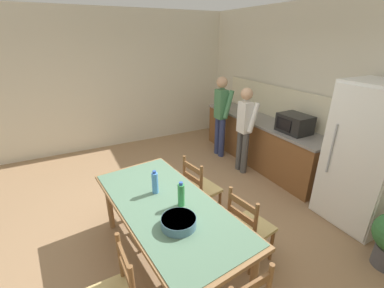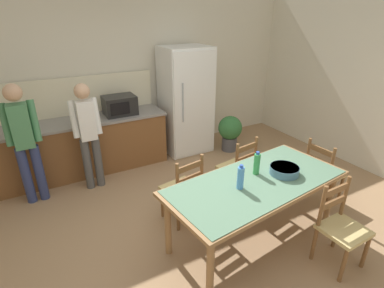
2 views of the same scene
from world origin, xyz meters
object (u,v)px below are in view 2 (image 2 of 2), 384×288
at_px(refrigerator, 186,101).
at_px(microwave, 120,105).
at_px(chair_head_end, 322,173).
at_px(person_at_sink, 24,139).
at_px(bottle_near_centre, 241,178).
at_px(potted_plant, 230,131).
at_px(chair_side_far_left, 183,189).
at_px(chair_side_far_right, 238,168).
at_px(dining_table, 256,187).
at_px(bottle_off_centre, 257,164).
at_px(serving_bowl, 284,170).
at_px(chair_side_near_right, 341,227).
at_px(person_at_counter, 88,132).

distance_m(refrigerator, microwave, 1.20).
xyz_separation_m(chair_head_end, person_at_sink, (-3.42, 1.91, 0.48)).
distance_m(refrigerator, bottle_near_centre, 2.67).
height_order(microwave, potted_plant, microwave).
distance_m(chair_side_far_left, chair_side_far_right, 0.91).
xyz_separation_m(dining_table, chair_side_far_left, (-0.53, 0.69, -0.25)).
distance_m(bottle_off_centre, chair_side_far_right, 0.86).
height_order(serving_bowl, potted_plant, serving_bowl).
height_order(chair_side_far_right, potted_plant, chair_side_far_right).
height_order(refrigerator, dining_table, refrigerator).
height_order(bottle_off_centre, chair_side_far_right, bottle_off_centre).
relative_size(serving_bowl, chair_side_far_left, 0.35).
relative_size(bottle_near_centre, chair_side_far_right, 0.30).
distance_m(microwave, bottle_near_centre, 2.63).
relative_size(microwave, bottle_off_centre, 1.85).
height_order(chair_side_near_right, person_at_sink, person_at_sink).
height_order(chair_side_far_left, chair_side_far_right, same).
xyz_separation_m(bottle_near_centre, potted_plant, (1.42, 2.14, -0.51)).
relative_size(microwave, chair_side_near_right, 0.55).
distance_m(bottle_off_centre, chair_side_far_left, 0.96).
bearing_deg(potted_plant, serving_bowl, -110.81).
relative_size(refrigerator, chair_side_far_right, 2.08).
relative_size(refrigerator, potted_plant, 2.83).
distance_m(chair_head_end, person_at_counter, 3.27).
xyz_separation_m(refrigerator, chair_side_near_right, (0.06, -3.23, -0.50)).
bearing_deg(serving_bowl, refrigerator, 87.32).
bearing_deg(chair_side_near_right, chair_head_end, 46.68).
bearing_deg(serving_bowl, chair_side_far_right, 89.33).
height_order(bottle_near_centre, chair_side_far_left, bottle_near_centre).
bearing_deg(potted_plant, refrigerator, 148.23).
height_order(serving_bowl, chair_side_near_right, chair_side_near_right).
relative_size(bottle_off_centre, chair_side_far_left, 0.30).
height_order(microwave, chair_side_far_left, microwave).
bearing_deg(chair_head_end, person_at_counter, 51.19).
bearing_deg(chair_side_near_right, chair_side_far_left, 126.23).
bearing_deg(microwave, dining_table, -74.31).
bearing_deg(bottle_off_centre, bottle_near_centre, -155.56).
height_order(refrigerator, bottle_near_centre, refrigerator).
bearing_deg(chair_side_far_right, serving_bowl, 79.98).
bearing_deg(bottle_near_centre, dining_table, 6.50).
relative_size(chair_side_far_right, person_at_counter, 0.58).
relative_size(serving_bowl, person_at_counter, 0.20).
bearing_deg(chair_side_far_right, microwave, -67.63).
bearing_deg(microwave, chair_side_near_right, -68.83).
bearing_deg(chair_side_near_right, bottle_near_centre, 138.43).
xyz_separation_m(microwave, person_at_counter, (-0.62, -0.52, -0.16)).
xyz_separation_m(microwave, chair_side_far_right, (1.09, -1.76, -0.60)).
bearing_deg(chair_head_end, microwave, 36.71).
bearing_deg(chair_side_near_right, dining_table, 126.39).
height_order(chair_side_far_left, person_at_counter, person_at_counter).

